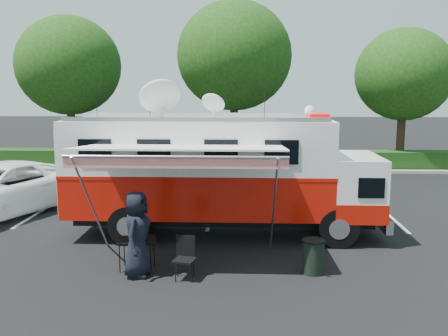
# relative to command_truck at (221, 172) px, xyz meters

# --- Properties ---
(ground_plane) EXTENTS (120.00, 120.00, 0.00)m
(ground_plane) POSITION_rel_command_truck_xyz_m (0.08, 0.00, -1.86)
(ground_plane) COLOR black
(ground_plane) RESTS_ON ground
(back_border) EXTENTS (60.00, 6.14, 8.87)m
(back_border) POSITION_rel_command_truck_xyz_m (1.22, 12.90, 3.14)
(back_border) COLOR #9E998E
(back_border) RESTS_ON ground_plane
(stall_lines) EXTENTS (24.12, 5.50, 0.01)m
(stall_lines) POSITION_rel_command_truck_xyz_m (-0.42, 3.00, -1.85)
(stall_lines) COLOR silver
(stall_lines) RESTS_ON ground_plane
(command_truck) EXTENTS (9.04, 2.49, 4.34)m
(command_truck) POSITION_rel_command_truck_xyz_m (0.00, 0.00, 0.00)
(command_truck) COLOR black
(command_truck) RESTS_ON ground_plane
(awning) EXTENTS (4.93, 2.56, 2.98)m
(awning) POSITION_rel_command_truck_xyz_m (-0.81, -2.58, 0.93)
(awning) COLOR silver
(awning) RESTS_ON ground_plane
(white_suv) EXTENTS (5.31, 6.96, 1.76)m
(white_suv) POSITION_rel_command_truck_xyz_m (-7.61, 1.89, -1.86)
(white_suv) COLOR white
(white_suv) RESTS_ON ground_plane
(person) EXTENTS (0.75, 1.04, 1.98)m
(person) POSITION_rel_command_truck_xyz_m (-1.73, -3.35, -1.86)
(person) COLOR black
(person) RESTS_ON ground_plane
(folding_table) EXTENTS (1.00, 0.79, 0.76)m
(folding_table) POSITION_rel_command_truck_xyz_m (-1.83, -2.96, -1.15)
(folding_table) COLOR black
(folding_table) RESTS_ON ground_plane
(folding_chair) EXTENTS (0.55, 0.58, 0.96)m
(folding_chair) POSITION_rel_command_truck_xyz_m (-0.63, -3.43, -1.29)
(folding_chair) COLOR black
(folding_chair) RESTS_ON ground_plane
(trash_bin) EXTENTS (0.54, 0.54, 0.81)m
(trash_bin) POSITION_rel_command_truck_xyz_m (2.31, -3.03, -1.45)
(trash_bin) COLOR black
(trash_bin) RESTS_ON ground_plane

